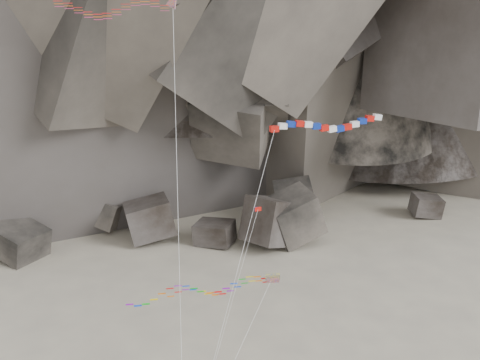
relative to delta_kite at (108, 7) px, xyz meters
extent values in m
cube|color=#47423F|center=(1.24, 31.88, -30.76)|extent=(7.69, 7.20, 6.39)
cube|color=#47423F|center=(17.55, 27.25, -30.10)|extent=(8.63, 8.81, 7.72)
cube|color=#47423F|center=(10.22, 29.20, -31.71)|extent=(6.54, 5.93, 3.39)
cube|color=#47423F|center=(-5.00, 36.00, -31.26)|extent=(5.98, 5.18, 5.42)
cube|color=#47423F|center=(44.06, 35.48, -31.71)|extent=(4.76, 3.88, 3.57)
cube|color=#47423F|center=(-16.21, 28.21, -31.29)|extent=(9.45, 9.11, 5.23)
cube|color=#47423F|center=(22.65, 33.80, -30.68)|extent=(6.88, 8.39, 7.30)
cube|color=#47423F|center=(21.25, 27.82, -30.21)|extent=(8.95, 7.61, 8.32)
cylinder|color=silver|center=(4.61, -7.10, -15.50)|extent=(0.59, 13.12, 31.94)
cube|color=red|center=(13.01, 0.19, -9.87)|extent=(0.80, 0.61, 0.48)
cube|color=white|center=(13.75, 0.31, -9.68)|extent=(0.83, 0.62, 0.54)
cube|color=navy|center=(14.48, 0.38, -9.55)|extent=(0.85, 0.62, 0.57)
cube|color=red|center=(15.22, 0.43, -9.53)|extent=(0.86, 0.62, 0.57)
cube|color=white|center=(15.96, 0.48, -9.64)|extent=(0.84, 0.62, 0.55)
cube|color=navy|center=(16.70, 0.55, -9.83)|extent=(0.81, 0.61, 0.49)
cube|color=red|center=(17.43, 0.65, -10.03)|extent=(0.83, 0.61, 0.52)
cube|color=white|center=(18.17, 0.81, -10.18)|extent=(0.85, 0.62, 0.56)
cube|color=navy|center=(18.91, 1.01, -10.22)|extent=(0.86, 0.62, 0.58)
cube|color=red|center=(19.64, 1.24, -10.15)|extent=(0.85, 0.62, 0.56)
cube|color=white|center=(20.38, 1.48, -9.97)|extent=(0.82, 0.61, 0.51)
cube|color=navy|center=(21.12, 1.71, -9.77)|extent=(0.82, 0.61, 0.51)
cube|color=red|center=(21.86, 1.90, -9.60)|extent=(0.85, 0.62, 0.56)
cube|color=white|center=(22.59, 2.05, -9.52)|extent=(0.86, 0.62, 0.58)
cylinder|color=silver|center=(8.67, -6.83, -20.67)|extent=(8.72, 13.67, 21.60)
cube|color=yellow|center=(12.73, -1.83, -22.60)|extent=(1.37, 0.61, 0.73)
cube|color=#0CB219|center=(12.73, -2.01, -22.88)|extent=(1.14, 0.46, 0.50)
cube|color=red|center=(11.06, -3.83, -15.45)|extent=(0.54, 0.15, 0.34)
cube|color=navy|center=(10.88, -3.82, -15.45)|extent=(0.20, 0.09, 0.35)
cylinder|color=silver|center=(7.69, -8.74, -23.45)|extent=(6.75, 9.84, 16.03)
camera|label=1|loc=(3.93, -48.17, 1.82)|focal=45.00mm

